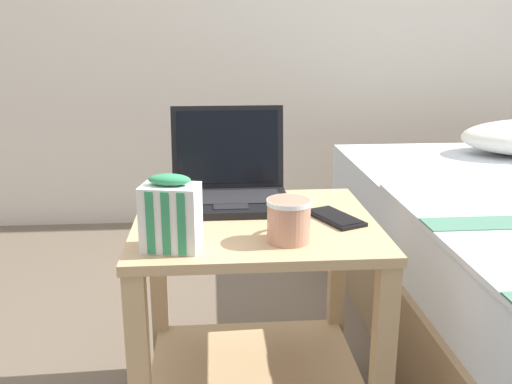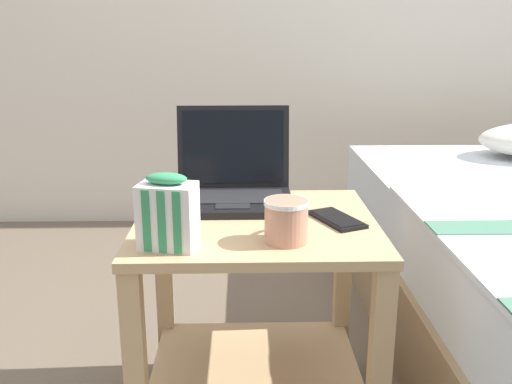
{
  "view_description": "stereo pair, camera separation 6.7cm",
  "coord_description": "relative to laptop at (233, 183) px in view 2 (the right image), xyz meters",
  "views": [
    {
      "loc": [
        -0.1,
        -1.27,
        0.98
      ],
      "look_at": [
        0.0,
        -0.04,
        0.62
      ],
      "focal_mm": 40.0,
      "sensor_mm": 36.0,
      "label": 1
    },
    {
      "loc": [
        -0.03,
        -1.27,
        0.98
      ],
      "look_at": [
        0.0,
        -0.04,
        0.62
      ],
      "focal_mm": 40.0,
      "sensor_mm": 36.0,
      "label": 2
    }
  ],
  "objects": [
    {
      "name": "snack_bag",
      "position": [
        -0.13,
        -0.33,
        0.02
      ],
      "size": [
        0.13,
        0.1,
        0.16
      ],
      "color": "white",
      "rests_on": "bedside_table"
    },
    {
      "name": "laptop",
      "position": [
        0.0,
        0.0,
        0.0
      ],
      "size": [
        0.3,
        0.26,
        0.24
      ],
      "color": "black",
      "rests_on": "bedside_table"
    },
    {
      "name": "cell_phone",
      "position": [
        0.24,
        -0.17,
        -0.04
      ],
      "size": [
        0.13,
        0.17,
        0.01
      ],
      "color": "black",
      "rests_on": "bedside_table"
    },
    {
      "name": "bedside_table",
      "position": [
        0.05,
        -0.16,
        -0.25
      ],
      "size": [
        0.57,
        0.51,
        0.54
      ],
      "color": "tan",
      "rests_on": "ground_plane"
    },
    {
      "name": "mug_front_left",
      "position": [
        0.12,
        -0.3,
        0.0
      ],
      "size": [
        0.09,
        0.13,
        0.09
      ],
      "color": "tan",
      "rests_on": "bedside_table"
    }
  ]
}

